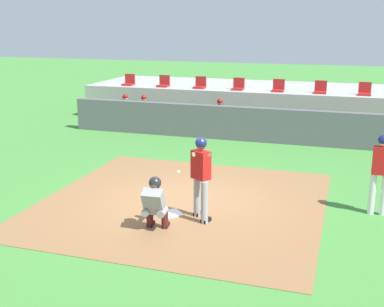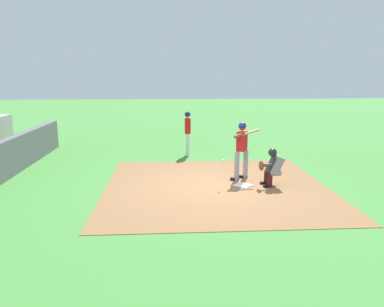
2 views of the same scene
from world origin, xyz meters
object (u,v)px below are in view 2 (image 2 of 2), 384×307
(home_plate, at_px, (243,185))
(on_deck_batter, at_px, (188,131))
(batter_at_plate, at_px, (242,147))
(catcher_crouched, at_px, (272,166))

(home_plate, relative_size, on_deck_batter, 0.25)
(batter_at_plate, height_order, catcher_crouched, batter_at_plate)
(batter_at_plate, relative_size, catcher_crouched, 1.00)
(batter_at_plate, bearing_deg, home_plate, 174.18)
(home_plate, distance_m, batter_at_plate, 1.23)
(home_plate, relative_size, catcher_crouched, 0.24)
(catcher_crouched, height_order, on_deck_batter, on_deck_batter)
(on_deck_batter, bearing_deg, catcher_crouched, -152.54)
(catcher_crouched, bearing_deg, batter_at_plate, 46.83)
(home_plate, bearing_deg, catcher_crouched, -91.52)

